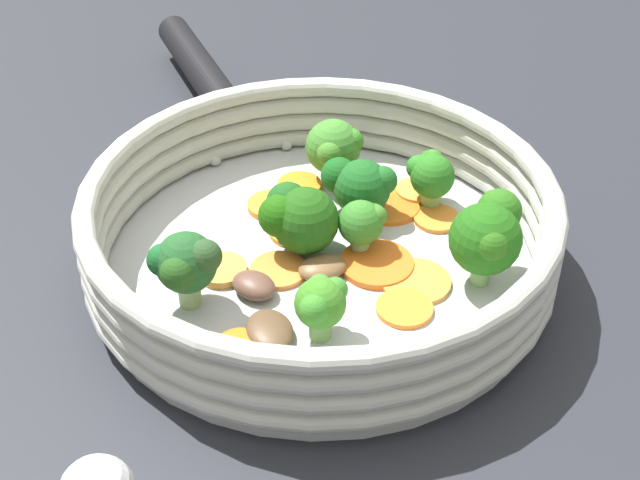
% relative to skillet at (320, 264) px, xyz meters
% --- Properties ---
extents(ground_plane, '(4.00, 4.00, 0.00)m').
position_rel_skillet_xyz_m(ground_plane, '(0.00, 0.00, -0.01)').
color(ground_plane, '#23252B').
extents(skillet, '(0.28, 0.28, 0.01)m').
position_rel_skillet_xyz_m(skillet, '(0.00, 0.00, 0.00)').
color(skillet, '#B2B5B7').
rests_on(skillet, ground_plane).
extents(skillet_rim_wall, '(0.30, 0.30, 0.06)m').
position_rel_skillet_xyz_m(skillet_rim_wall, '(0.00, 0.00, 0.03)').
color(skillet_rim_wall, '#B7BAB0').
rests_on(skillet_rim_wall, skillet).
extents(skillet_handle, '(0.14, 0.18, 0.03)m').
position_rel_skillet_xyz_m(skillet_handle, '(0.14, -0.20, 0.02)').
color(skillet_handle, black).
rests_on(skillet_handle, skillet).
extents(skillet_rivet_left, '(0.01, 0.01, 0.01)m').
position_rel_skillet_xyz_m(skillet_rivet_left, '(0.06, -0.12, 0.01)').
color(skillet_rivet_left, '#B0B8B5').
rests_on(skillet_rivet_left, skillet).
extents(skillet_rivet_right, '(0.01, 0.01, 0.01)m').
position_rel_skillet_xyz_m(skillet_rivet_right, '(0.10, -0.09, 0.01)').
color(skillet_rivet_right, '#B6B8BA').
rests_on(skillet_rivet_right, skillet).
extents(carrot_slice_0, '(0.04, 0.04, 0.01)m').
position_rel_skillet_xyz_m(carrot_slice_0, '(0.06, 0.03, 0.01)').
color(carrot_slice_0, '#ED993B').
rests_on(carrot_slice_0, skillet).
extents(carrot_slice_1, '(0.04, 0.04, 0.00)m').
position_rel_skillet_xyz_m(carrot_slice_1, '(0.02, -0.04, 0.01)').
color(carrot_slice_1, orange).
rests_on(carrot_slice_1, skillet).
extents(carrot_slice_2, '(0.04, 0.04, 0.01)m').
position_rel_skillet_xyz_m(carrot_slice_2, '(0.03, 0.09, 0.01)').
color(carrot_slice_2, orange).
rests_on(carrot_slice_2, skillet).
extents(carrot_slice_3, '(0.07, 0.07, 0.00)m').
position_rel_skillet_xyz_m(carrot_slice_3, '(-0.04, 0.00, 0.01)').
color(carrot_slice_3, orange).
rests_on(carrot_slice_3, skillet).
extents(carrot_slice_4, '(0.06, 0.06, 0.00)m').
position_rel_skillet_xyz_m(carrot_slice_4, '(-0.06, 0.01, 0.01)').
color(carrot_slice_4, orange).
rests_on(carrot_slice_4, skillet).
extents(carrot_slice_5, '(0.05, 0.05, 0.00)m').
position_rel_skillet_xyz_m(carrot_slice_5, '(0.05, -0.05, 0.01)').
color(carrot_slice_5, orange).
rests_on(carrot_slice_5, skillet).
extents(carrot_slice_6, '(0.03, 0.03, 0.01)m').
position_rel_skillet_xyz_m(carrot_slice_6, '(0.03, -0.07, 0.01)').
color(carrot_slice_6, orange).
rests_on(carrot_slice_6, skillet).
extents(carrot_slice_7, '(0.06, 0.06, 0.00)m').
position_rel_skillet_xyz_m(carrot_slice_7, '(-0.03, -0.07, 0.01)').
color(carrot_slice_7, orange).
rests_on(carrot_slice_7, skillet).
extents(carrot_slice_8, '(0.03, 0.03, 0.00)m').
position_rel_skillet_xyz_m(carrot_slice_8, '(-0.07, -0.06, 0.01)').
color(carrot_slice_8, orange).
rests_on(carrot_slice_8, skillet).
extents(carrot_slice_9, '(0.04, 0.04, 0.01)m').
position_rel_skillet_xyz_m(carrot_slice_9, '(-0.05, -0.09, 0.01)').
color(carrot_slice_9, '#EC953D').
rests_on(carrot_slice_9, skillet).
extents(carrot_slice_10, '(0.05, 0.05, 0.00)m').
position_rel_skillet_xyz_m(carrot_slice_10, '(0.02, 0.02, 0.01)').
color(carrot_slice_10, orange).
rests_on(carrot_slice_10, skillet).
extents(carrot_slice_11, '(0.04, 0.04, 0.00)m').
position_rel_skillet_xyz_m(carrot_slice_11, '(-0.06, 0.04, 0.01)').
color(carrot_slice_11, orange).
rests_on(carrot_slice_11, skillet).
extents(carrot_slice_12, '(0.04, 0.04, 0.00)m').
position_rel_skillet_xyz_m(carrot_slice_12, '(0.02, -0.02, 0.01)').
color(carrot_slice_12, orange).
rests_on(carrot_slice_12, skillet).
extents(broccoli_floret_0, '(0.04, 0.05, 0.06)m').
position_rel_skillet_xyz_m(broccoli_floret_0, '(-0.10, -0.00, 0.04)').
color(broccoli_floret_0, '#79A75D').
rests_on(broccoli_floret_0, skillet).
extents(broccoli_floret_1, '(0.04, 0.04, 0.05)m').
position_rel_skillet_xyz_m(broccoli_floret_1, '(0.01, -0.09, 0.03)').
color(broccoli_floret_1, '#5F9652').
rests_on(broccoli_floret_1, skillet).
extents(broccoli_floret_2, '(0.03, 0.03, 0.04)m').
position_rel_skillet_xyz_m(broccoli_floret_2, '(-0.06, -0.08, 0.03)').
color(broccoli_floret_2, '#8CB061').
rests_on(broccoli_floret_2, skillet).
extents(broccoli_floret_3, '(0.05, 0.04, 0.05)m').
position_rel_skillet_xyz_m(broccoli_floret_3, '(0.02, -0.01, 0.03)').
color(broccoli_floret_3, '#66864C').
rests_on(broccoli_floret_3, skillet).
extents(broccoli_floret_4, '(0.05, 0.04, 0.05)m').
position_rel_skillet_xyz_m(broccoli_floret_4, '(0.07, 0.06, 0.04)').
color(broccoli_floret_4, '#87A367').
rests_on(broccoli_floret_4, skillet).
extents(broccoli_floret_5, '(0.03, 0.04, 0.04)m').
position_rel_skillet_xyz_m(broccoli_floret_5, '(-0.02, 0.07, 0.03)').
color(broccoli_floret_5, '#67974A').
rests_on(broccoli_floret_5, skillet).
extents(broccoli_floret_6, '(0.03, 0.03, 0.04)m').
position_rel_skillet_xyz_m(broccoli_floret_6, '(-0.02, -0.01, 0.03)').
color(broccoli_floret_6, '#89AB6D').
rests_on(broccoli_floret_6, skillet).
extents(broccoli_floret_7, '(0.05, 0.04, 0.04)m').
position_rel_skillet_xyz_m(broccoli_floret_7, '(-0.02, -0.05, 0.03)').
color(broccoli_floret_7, olive).
rests_on(broccoli_floret_7, skillet).
extents(mushroom_piece_0, '(0.04, 0.04, 0.01)m').
position_rel_skillet_xyz_m(mushroom_piece_0, '(-0.01, 0.02, 0.01)').
color(mushroom_piece_0, brown).
rests_on(mushroom_piece_0, skillet).
extents(mushroom_piece_1, '(0.04, 0.03, 0.01)m').
position_rel_skillet_xyz_m(mushroom_piece_1, '(0.03, 0.04, 0.01)').
color(mushroom_piece_1, brown).
rests_on(mushroom_piece_1, skillet).
extents(mushroom_piece_2, '(0.04, 0.04, 0.01)m').
position_rel_skillet_xyz_m(mushroom_piece_2, '(0.01, 0.08, 0.01)').
color(mushroom_piece_2, brown).
rests_on(mushroom_piece_2, skillet).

